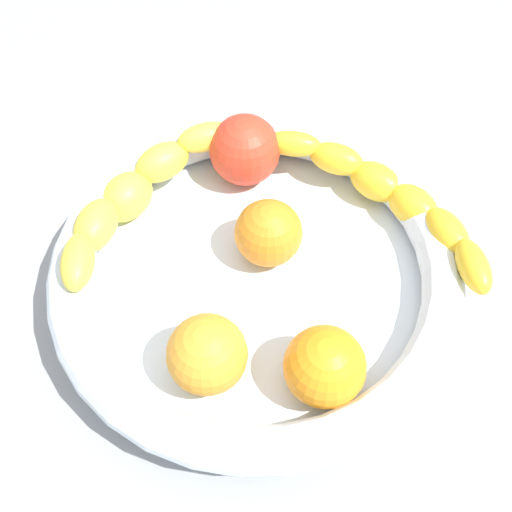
% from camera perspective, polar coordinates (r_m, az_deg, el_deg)
% --- Properties ---
extents(kitchen_counter, '(1.20, 1.20, 0.03)m').
position_cam_1_polar(kitchen_counter, '(0.54, 0.00, -4.08)').
color(kitchen_counter, gray).
rests_on(kitchen_counter, ground).
extents(fruit_bowl, '(0.35, 0.35, 0.06)m').
position_cam_1_polar(fruit_bowl, '(0.50, 0.00, -1.48)').
color(fruit_bowl, silver).
rests_on(fruit_bowl, kitchen_counter).
extents(banana_draped_left, '(0.20, 0.14, 0.06)m').
position_cam_1_polar(banana_draped_left, '(0.53, -11.92, 5.96)').
color(banana_draped_left, yellow).
rests_on(banana_draped_left, fruit_bowl).
extents(banana_draped_right, '(0.17, 0.19, 0.05)m').
position_cam_1_polar(banana_draped_right, '(0.54, 12.88, 5.85)').
color(banana_draped_right, yellow).
rests_on(banana_draped_right, fruit_bowl).
extents(orange_front, '(0.06, 0.06, 0.06)m').
position_cam_1_polar(orange_front, '(0.50, 1.23, 2.27)').
color(orange_front, orange).
rests_on(orange_front, fruit_bowl).
extents(orange_mid_left, '(0.06, 0.06, 0.06)m').
position_cam_1_polar(orange_mid_left, '(0.43, 6.74, -10.70)').
color(orange_mid_left, orange).
rests_on(orange_mid_left, fruit_bowl).
extents(orange_mid_right, '(0.06, 0.06, 0.06)m').
position_cam_1_polar(orange_mid_right, '(0.44, -4.81, -9.58)').
color(orange_mid_right, orange).
rests_on(orange_mid_right, fruit_bowl).
extents(tomato_red, '(0.07, 0.07, 0.07)m').
position_cam_1_polar(tomato_red, '(0.55, -1.10, 10.35)').
color(tomato_red, red).
rests_on(tomato_red, fruit_bowl).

